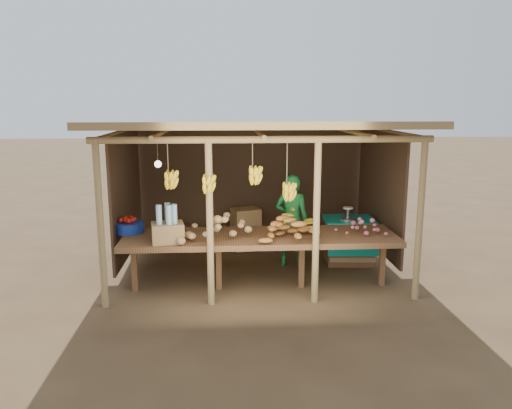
{
  "coord_description": "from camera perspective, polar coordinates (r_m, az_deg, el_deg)",
  "views": [
    {
      "loc": [
        -0.51,
        -7.82,
        2.67
      ],
      "look_at": [
        0.0,
        0.0,
        1.05
      ],
      "focal_mm": 35.0,
      "sensor_mm": 36.0,
      "label": 1
    }
  ],
  "objects": [
    {
      "name": "sweet_potato_heap",
      "position": [
        6.92,
        3.97,
        -2.51
      ],
      "size": [
        1.05,
        0.72,
        0.36
      ],
      "primitive_type": null,
      "rotation": [
        0.0,
        0.0,
        0.14
      ],
      "color": "#A9682B",
      "rests_on": "counter"
    },
    {
      "name": "banana_pile",
      "position": [
        7.45,
        4.56,
        -1.53
      ],
      "size": [
        0.71,
        0.59,
        0.35
      ],
      "primitive_type": null,
      "rotation": [
        0.0,
        0.0,
        0.44
      ],
      "color": "yellow",
      "rests_on": "counter"
    },
    {
      "name": "ground",
      "position": [
        8.28,
        -0.0,
        -7.13
      ],
      "size": [
        60.0,
        60.0,
        0.0
      ],
      "primitive_type": "plane",
      "color": "brown",
      "rests_on": "ground"
    },
    {
      "name": "tarp_crate",
      "position": [
        8.55,
        10.52,
        -3.89
      ],
      "size": [
        0.87,
        0.77,
        0.98
      ],
      "color": "brown",
      "rests_on": "ground"
    },
    {
      "name": "onion_heap",
      "position": [
        7.3,
        11.96,
        -2.01
      ],
      "size": [
        0.79,
        0.6,
        0.35
      ],
      "primitive_type": null,
      "rotation": [
        0.0,
        0.0,
        0.3
      ],
      "color": "#BA5A69",
      "rests_on": "counter"
    },
    {
      "name": "stall_structure",
      "position": [
        7.88,
        -0.41,
        6.18
      ],
      "size": [
        4.7,
        3.5,
        2.43
      ],
      "color": "#9D7F51",
      "rests_on": "ground"
    },
    {
      "name": "bottle_box",
      "position": [
        6.84,
        -10.07,
        -2.61
      ],
      "size": [
        0.47,
        0.4,
        0.53
      ],
      "color": "olive",
      "rests_on": "counter"
    },
    {
      "name": "counter",
      "position": [
        7.16,
        0.5,
        -3.98
      ],
      "size": [
        3.9,
        1.05,
        0.8
      ],
      "color": "brown",
      "rests_on": "ground"
    },
    {
      "name": "burlap_sacks",
      "position": [
        9.34,
        -9.2,
        -3.56
      ],
      "size": [
        0.78,
        0.41,
        0.55
      ],
      "color": "#44301F",
      "rests_on": "ground"
    },
    {
      "name": "carton_stack",
      "position": [
        9.09,
        -2.27,
        -3.22
      ],
      "size": [
        1.08,
        0.49,
        0.76
      ],
      "color": "olive",
      "rests_on": "ground"
    },
    {
      "name": "potato_heap",
      "position": [
        6.92,
        -4.09,
        -2.45
      ],
      "size": [
        1.11,
        0.71,
        0.37
      ],
      "primitive_type": null,
      "rotation": [
        0.0,
        0.0,
        0.06
      ],
      "color": "#A58155",
      "rests_on": "counter"
    },
    {
      "name": "tomato_basin",
      "position": [
        7.5,
        -14.31,
        -2.4
      ],
      "size": [
        0.43,
        0.43,
        0.23
      ],
      "rotation": [
        0.0,
        0.0,
        -0.11
      ],
      "color": "navy",
      "rests_on": "counter"
    },
    {
      "name": "vendor",
      "position": [
        8.17,
        4.09,
        -1.85
      ],
      "size": [
        0.65,
        0.53,
        1.53
      ],
      "primitive_type": "imported",
      "rotation": [
        0.0,
        0.0,
        2.79
      ],
      "color": "#1B7A33",
      "rests_on": "ground"
    }
  ]
}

